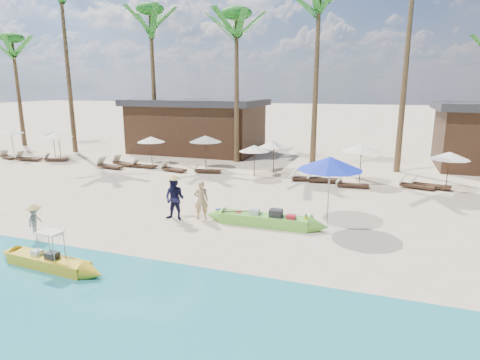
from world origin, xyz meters
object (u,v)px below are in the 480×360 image
(green_canoe, at_px, (265,220))
(yellow_canoe, at_px, (49,262))
(blue_umbrella, at_px, (330,163))
(tourist, at_px, (201,200))

(green_canoe, xyz_separation_m, yellow_canoe, (-5.02, -5.76, -0.04))
(green_canoe, relative_size, blue_umbrella, 2.04)
(green_canoe, distance_m, blue_umbrella, 3.30)
(yellow_canoe, relative_size, tourist, 2.83)
(yellow_canoe, height_order, blue_umbrella, blue_umbrella)
(yellow_canoe, relative_size, blue_umbrella, 1.68)
(blue_umbrella, bearing_deg, green_canoe, -157.21)
(tourist, xyz_separation_m, blue_umbrella, (4.92, 1.03, 1.64))
(green_canoe, bearing_deg, blue_umbrella, 21.87)
(tourist, relative_size, blue_umbrella, 0.59)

